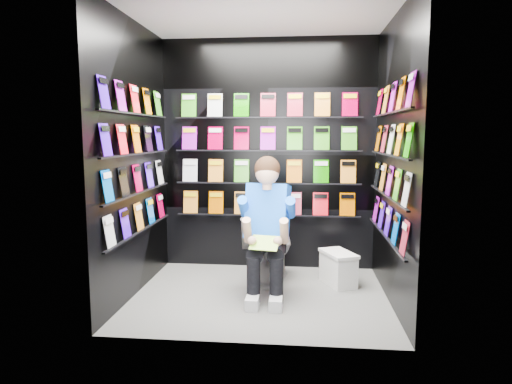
# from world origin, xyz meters

# --- Properties ---
(floor) EXTENTS (2.40, 2.40, 0.00)m
(floor) POSITION_xyz_m (0.00, 0.00, 0.00)
(floor) COLOR slate
(floor) RESTS_ON ground
(ceiling) EXTENTS (2.40, 2.40, 0.00)m
(ceiling) POSITION_xyz_m (0.00, 0.00, 2.60)
(ceiling) COLOR white
(ceiling) RESTS_ON floor
(wall_back) EXTENTS (2.40, 0.04, 2.60)m
(wall_back) POSITION_xyz_m (0.00, 1.00, 1.30)
(wall_back) COLOR black
(wall_back) RESTS_ON floor
(wall_front) EXTENTS (2.40, 0.04, 2.60)m
(wall_front) POSITION_xyz_m (0.00, -1.00, 1.30)
(wall_front) COLOR black
(wall_front) RESTS_ON floor
(wall_left) EXTENTS (0.04, 2.00, 2.60)m
(wall_left) POSITION_xyz_m (-1.20, 0.00, 1.30)
(wall_left) COLOR black
(wall_left) RESTS_ON floor
(wall_right) EXTENTS (0.04, 2.00, 2.60)m
(wall_right) POSITION_xyz_m (1.20, 0.00, 1.30)
(wall_right) COLOR black
(wall_right) RESTS_ON floor
(comics_back) EXTENTS (2.10, 0.06, 1.37)m
(comics_back) POSITION_xyz_m (0.00, 0.97, 1.31)
(comics_back) COLOR #D76600
(comics_back) RESTS_ON wall_back
(comics_left) EXTENTS (0.06, 1.70, 1.37)m
(comics_left) POSITION_xyz_m (-1.17, 0.00, 1.31)
(comics_left) COLOR #D76600
(comics_left) RESTS_ON wall_left
(comics_right) EXTENTS (0.06, 1.70, 1.37)m
(comics_right) POSITION_xyz_m (1.17, 0.00, 1.31)
(comics_right) COLOR #D76600
(comics_right) RESTS_ON wall_right
(toilet) EXTENTS (0.55, 0.82, 0.73)m
(toilet) POSITION_xyz_m (0.06, 0.48, 0.37)
(toilet) COLOR white
(toilet) RESTS_ON floor
(longbox) EXTENTS (0.38, 0.47, 0.31)m
(longbox) POSITION_xyz_m (0.77, 0.42, 0.16)
(longbox) COLOR silver
(longbox) RESTS_ON floor
(longbox_lid) EXTENTS (0.40, 0.50, 0.03)m
(longbox_lid) POSITION_xyz_m (0.77, 0.42, 0.33)
(longbox_lid) COLOR silver
(longbox_lid) RESTS_ON longbox
(reader) EXTENTS (0.68, 0.88, 1.45)m
(reader) POSITION_xyz_m (0.06, 0.10, 0.78)
(reader) COLOR blue
(reader) RESTS_ON toilet
(held_comic) EXTENTS (0.28, 0.19, 0.11)m
(held_comic) POSITION_xyz_m (0.06, -0.25, 0.58)
(held_comic) COLOR green
(held_comic) RESTS_ON reader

